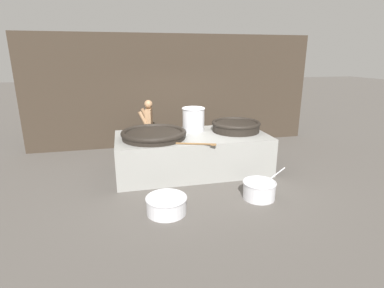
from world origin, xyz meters
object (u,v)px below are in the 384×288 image
(stock_pot, at_px, (193,119))
(prep_bowl_meat, at_px, (166,204))
(giant_wok_far, at_px, (236,126))
(giant_wok_near, at_px, (154,134))
(cook, at_px, (149,126))
(prep_bowl_vegetables, at_px, (259,189))

(stock_pot, relative_size, prep_bowl_meat, 0.78)
(giant_wok_far, bearing_deg, prep_bowl_meat, -135.61)
(giant_wok_near, height_order, prep_bowl_meat, giant_wok_near)
(giant_wok_near, height_order, cook, cook)
(giant_wok_far, relative_size, prep_bowl_meat, 1.61)
(giant_wok_near, bearing_deg, prep_bowl_vegetables, -41.58)
(giant_wok_near, distance_m, prep_bowl_vegetables, 2.72)
(prep_bowl_meat, bearing_deg, prep_bowl_vegetables, 4.88)
(stock_pot, bearing_deg, cook, 137.05)
(stock_pot, bearing_deg, giant_wok_near, -154.89)
(cook, distance_m, prep_bowl_meat, 3.46)
(cook, relative_size, prep_bowl_vegetables, 1.84)
(giant_wok_near, xyz_separation_m, stock_pot, (1.09, 0.51, 0.21))
(giant_wok_near, xyz_separation_m, giant_wok_far, (2.14, 0.21, 0.04))
(prep_bowl_vegetables, xyz_separation_m, prep_bowl_meat, (-1.94, -0.17, -0.02))
(stock_pot, distance_m, cook, 1.51)
(cook, bearing_deg, stock_pot, 148.94)
(giant_wok_near, distance_m, cook, 1.51)
(prep_bowl_meat, bearing_deg, cook, 89.69)
(giant_wok_near, distance_m, stock_pot, 1.22)
(cook, bearing_deg, giant_wok_near, 101.23)
(cook, bearing_deg, prep_bowl_meat, 101.58)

